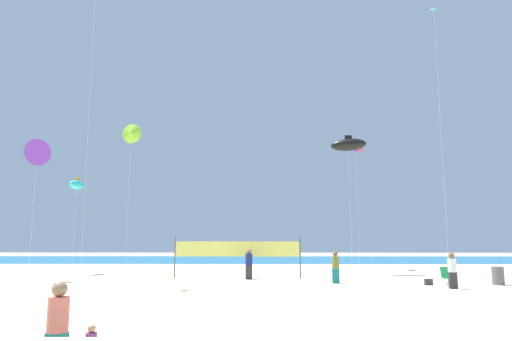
{
  "coord_description": "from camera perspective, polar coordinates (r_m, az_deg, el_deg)",
  "views": [
    {
      "loc": [
        0.4,
        -19.24,
        2.35
      ],
      "look_at": [
        -0.07,
        11.47,
        6.83
      ],
      "focal_mm": 32.84,
      "sensor_mm": 36.0,
      "label": 1
    }
  ],
  "objects": [
    {
      "name": "kite_cyan_diamond",
      "position": [
        29.44,
        20.96,
        15.91
      ],
      "size": [
        0.4,
        0.4,
        15.43
      ],
      "color": "silver",
      "rests_on": "ground"
    },
    {
      "name": "kite_red_tube",
      "position": [
        39.21,
        12.07,
        2.87
      ],
      "size": [
        1.42,
        1.74,
        10.17
      ],
      "color": "silver",
      "rests_on": "ground"
    },
    {
      "name": "kite_black_inflatable",
      "position": [
        33.69,
        11.2,
        3.09
      ],
      "size": [
        2.57,
        0.96,
        9.59
      ],
      "color": "silver",
      "rests_on": "ground"
    },
    {
      "name": "volleyball_net",
      "position": [
        28.63,
        -2.33,
        -9.72
      ],
      "size": [
        7.66,
        0.45,
        2.4
      ],
      "color": "#4C4C51",
      "rests_on": "ground"
    },
    {
      "name": "ground_plane",
      "position": [
        19.38,
        -0.33,
        -15.25
      ],
      "size": [
        120.0,
        120.0,
        0.0
      ],
      "primitive_type": "plane",
      "color": "beige"
    },
    {
      "name": "trash_barrel",
      "position": [
        27.53,
        27.39,
        -11.32
      ],
      "size": [
        0.6,
        0.6,
        0.92
      ],
      "primitive_type": "cylinder",
      "color": "#595960",
      "rests_on": "ground"
    },
    {
      "name": "mother_figure",
      "position": [
        9.29,
        -23.02,
        -16.91
      ],
      "size": [
        0.37,
        0.37,
        1.6
      ],
      "rotation": [
        0.0,
        0.0,
        0.07
      ],
      "color": "#19727A",
      "rests_on": "ground"
    },
    {
      "name": "beachgoer_navy_shirt",
      "position": [
        27.83,
        -0.87,
        -11.17
      ],
      "size": [
        0.41,
        0.41,
        1.78
      ],
      "rotation": [
        0.0,
        0.0,
        0.24
      ],
      "color": "#2D2D33",
      "rests_on": "ground"
    },
    {
      "name": "kite_cyan_inflatable",
      "position": [
        35.02,
        -21.0,
        -1.63
      ],
      "size": [
        0.79,
        1.88,
        6.58
      ],
      "color": "silver",
      "rests_on": "ground"
    },
    {
      "name": "beachgoer_olive_shirt",
      "position": [
        25.79,
        9.66,
        -11.4
      ],
      "size": [
        0.39,
        0.39,
        1.68
      ],
      "rotation": [
        0.0,
        0.0,
        2.68
      ],
      "color": "#19727A",
      "rests_on": "ground"
    },
    {
      "name": "kite_magenta_diamond",
      "position": [
        29.55,
        -19.01,
        19.02
      ],
      "size": [
        0.56,
        0.57,
        16.34
      ],
      "color": "silver",
      "rests_on": "ground"
    },
    {
      "name": "beachgoer_white_shirt",
      "position": [
        24.56,
        22.79,
        -11.03
      ],
      "size": [
        0.39,
        0.39,
        1.69
      ],
      "rotation": [
        0.0,
        0.0,
        4.86
      ],
      "color": "#2D2D33",
      "rests_on": "ground"
    },
    {
      "name": "kite_lime_delta",
      "position": [
        30.94,
        -15.01,
        4.4
      ],
      "size": [
        1.29,
        0.49,
        9.63
      ],
      "color": "silver",
      "rests_on": "ground"
    },
    {
      "name": "beach_handbag",
      "position": [
        26.02,
        20.27,
        -12.62
      ],
      "size": [
        0.39,
        0.2,
        0.32
      ],
      "primitive_type": "cube",
      "color": "#2D2D33",
      "rests_on": "ground"
    },
    {
      "name": "ocean_band",
      "position": [
        54.2,
        0.47,
        -10.77
      ],
      "size": [
        120.0,
        20.0,
        0.01
      ],
      "primitive_type": "cube",
      "color": "#1E6B99",
      "rests_on": "ground"
    },
    {
      "name": "folding_beach_chair",
      "position": [
        26.79,
        22.22,
        -11.72
      ],
      "size": [
        0.52,
        0.65,
        0.89
      ],
      "rotation": [
        0.0,
        0.0,
        0.03
      ],
      "color": "#1E8C4C",
      "rests_on": "ground"
    },
    {
      "name": "kite_violet_delta",
      "position": [
        30.77,
        -25.14,
        1.99
      ],
      "size": [
        1.32,
        1.38,
        8.23
      ],
      "color": "silver",
      "rests_on": "ground"
    }
  ]
}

